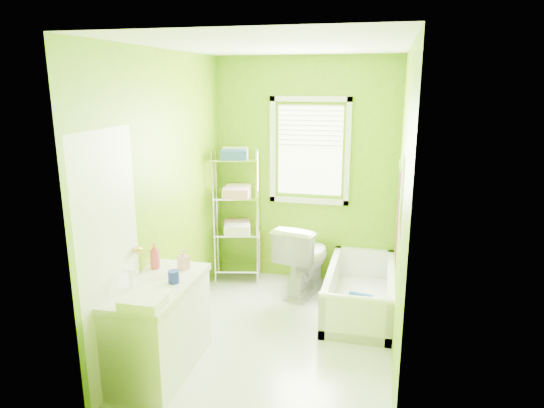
% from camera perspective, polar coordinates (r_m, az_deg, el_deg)
% --- Properties ---
extents(ground, '(2.90, 2.90, 0.00)m').
position_cam_1_polar(ground, '(4.72, 0.59, -15.24)').
color(ground, silver).
rests_on(ground, ground).
extents(room_envelope, '(2.14, 2.94, 2.62)m').
position_cam_1_polar(room_envelope, '(4.18, 0.64, 3.56)').
color(room_envelope, '#679A07').
rests_on(room_envelope, ground).
extents(window, '(0.92, 0.05, 1.22)m').
position_cam_1_polar(window, '(5.54, 4.47, 6.89)').
color(window, white).
rests_on(window, ground).
extents(door, '(0.09, 0.80, 2.00)m').
position_cam_1_polar(door, '(3.82, -18.38, -6.76)').
color(door, white).
rests_on(door, ground).
extents(right_wall_decor, '(0.04, 1.48, 1.17)m').
position_cam_1_polar(right_wall_decor, '(4.11, 14.80, -0.34)').
color(right_wall_decor, '#40071A').
rests_on(right_wall_decor, ground).
extents(bathtub, '(0.67, 1.43, 0.46)m').
position_cam_1_polar(bathtub, '(5.18, 10.25, -10.78)').
color(bathtub, white).
rests_on(bathtub, ground).
extents(toilet, '(0.63, 0.89, 0.82)m').
position_cam_1_polar(toilet, '(5.45, 3.78, -6.29)').
color(toilet, white).
rests_on(toilet, ground).
extents(vanity, '(0.53, 1.03, 1.00)m').
position_cam_1_polar(vanity, '(4.12, -13.14, -13.71)').
color(vanity, white).
rests_on(vanity, ground).
extents(wire_shelf_unit, '(0.58, 0.47, 1.58)m').
position_cam_1_polar(wire_shelf_unit, '(5.65, -4.05, 0.30)').
color(wire_shelf_unit, silver).
rests_on(wire_shelf_unit, ground).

